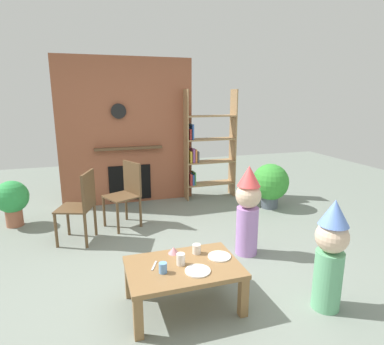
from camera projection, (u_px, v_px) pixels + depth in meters
The scene contains 17 objects.
ground_plane at pixel (190, 273), 3.36m from camera, with size 12.00×12.00×0.00m, color gray.
brick_fireplace_feature at pixel (127, 133), 5.41m from camera, with size 2.20×0.28×2.40m.
bookshelf at pixel (206, 150), 5.69m from camera, with size 0.90×0.28×1.90m.
coffee_table at pixel (183, 272), 2.78m from camera, with size 0.96×0.64×0.39m.
paper_cup_near_left at pixel (163, 268), 2.64m from camera, with size 0.07×0.07×0.09m, color #669EE0.
paper_cup_near_right at pixel (197, 249), 2.96m from camera, with size 0.08×0.08×0.09m, color silver.
paper_cup_center at pixel (181, 259), 2.76m from camera, with size 0.07×0.07×0.10m, color silver.
paper_plate_front at pixel (198, 271), 2.66m from camera, with size 0.21×0.21×0.01m, color white.
paper_plate_rear at pixel (219, 256), 2.90m from camera, with size 0.20×0.20×0.01m, color white.
birthday_cake_slice at pixel (174, 250), 2.96m from camera, with size 0.10×0.10×0.06m, color pink.
table_fork at pixel (154, 266), 2.75m from camera, with size 0.15×0.02×0.01m, color silver.
child_with_cone_hat at pixel (330, 253), 2.71m from camera, with size 0.27×0.27×0.98m.
child_in_pink at pixel (248, 208), 3.67m from camera, with size 0.29×0.29×1.04m.
dining_chair_left at pixel (82, 203), 3.99m from camera, with size 0.51×0.51×0.90m.
dining_chair_middle at pixel (127, 190), 4.52m from camera, with size 0.54×0.54×0.90m.
potted_plant_tall at pixel (270, 183), 5.25m from camera, with size 0.59×0.59×0.73m.
potted_plant_short at pixel (12, 199), 4.51m from camera, with size 0.45×0.45×0.65m.
Camera 1 is at (-0.90, -2.89, 1.80)m, focal length 30.40 mm.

